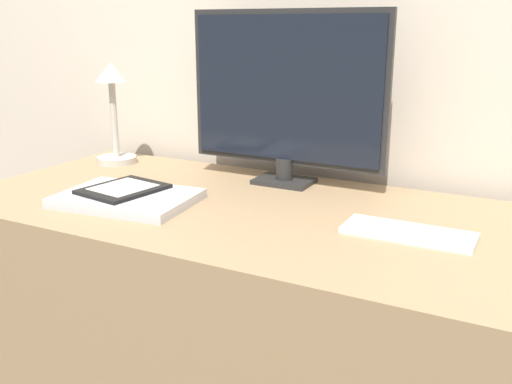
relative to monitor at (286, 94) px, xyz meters
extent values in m
cube|color=#997A56|center=(0.01, -0.23, -0.59)|extent=(1.43, 0.66, 0.71)
cube|color=#262626|center=(0.00, 0.00, -0.23)|extent=(0.15, 0.11, 0.01)
cylinder|color=#262626|center=(0.00, 0.00, -0.20)|extent=(0.05, 0.05, 0.06)
cube|color=#262626|center=(0.00, 0.00, 0.01)|extent=(0.55, 0.01, 0.40)
cube|color=black|center=(0.00, -0.01, 0.01)|extent=(0.52, 0.01, 0.37)
cube|color=silver|center=(0.39, -0.25, -0.23)|extent=(0.26, 0.10, 0.01)
cube|color=#B7B7BC|center=(0.39, -0.25, -0.23)|extent=(0.24, 0.08, 0.00)
cube|color=#BCBCC1|center=(-0.26, -0.34, -0.23)|extent=(0.34, 0.26, 0.01)
cube|color=silver|center=(-0.26, -0.34, -0.22)|extent=(0.34, 0.26, 0.01)
cube|color=black|center=(-0.28, -0.33, -0.21)|extent=(0.18, 0.21, 0.01)
cube|color=beige|center=(-0.28, -0.33, -0.21)|extent=(0.14, 0.15, 0.00)
cylinder|color=#BCB7AD|center=(-0.56, -0.03, -0.23)|extent=(0.12, 0.12, 0.02)
cylinder|color=#BCB7AD|center=(-0.56, -0.03, -0.10)|extent=(0.02, 0.02, 0.23)
cone|color=#BCB7AD|center=(-0.56, -0.03, 0.04)|extent=(0.09, 0.09, 0.06)
camera|label=1|loc=(0.63, -1.35, 0.17)|focal=40.00mm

